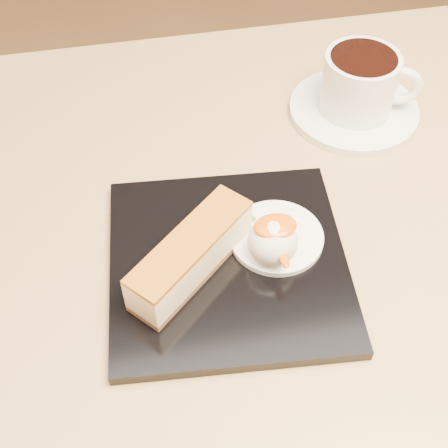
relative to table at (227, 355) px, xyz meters
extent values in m
cylinder|color=black|center=(0.00, 0.00, -0.21)|extent=(0.08, 0.08, 0.66)
cube|color=olive|center=(0.00, 0.00, 0.14)|extent=(0.80, 0.80, 0.04)
cube|color=black|center=(0.00, 0.01, 0.16)|extent=(0.24, 0.24, 0.01)
cube|color=brown|center=(-0.03, 0.00, 0.17)|extent=(0.13, 0.12, 0.01)
cube|color=#FADEA3|center=(-0.03, 0.00, 0.19)|extent=(0.13, 0.12, 0.03)
cube|color=#87450E|center=(-0.03, 0.00, 0.21)|extent=(0.13, 0.12, 0.00)
cylinder|color=white|center=(0.05, 0.02, 0.17)|extent=(0.09, 0.09, 0.01)
sphere|color=white|center=(0.04, 0.00, 0.19)|extent=(0.05, 0.05, 0.05)
ellipsoid|color=#E25407|center=(0.04, 0.01, 0.21)|extent=(0.04, 0.03, 0.01)
ellipsoid|color=#36842B|center=(0.02, 0.04, 0.17)|extent=(0.02, 0.01, 0.00)
ellipsoid|color=#36842B|center=(0.03, 0.05, 0.17)|extent=(0.02, 0.01, 0.00)
ellipsoid|color=#36842B|center=(0.02, 0.05, 0.17)|extent=(0.01, 0.02, 0.00)
cylinder|color=white|center=(0.19, 0.20, 0.16)|extent=(0.15, 0.15, 0.01)
cylinder|color=white|center=(0.19, 0.20, 0.20)|extent=(0.08, 0.08, 0.07)
cylinder|color=black|center=(0.19, 0.20, 0.23)|extent=(0.07, 0.07, 0.00)
torus|color=white|center=(0.24, 0.19, 0.20)|extent=(0.05, 0.03, 0.05)
camera|label=1|loc=(-0.07, -0.33, 0.63)|focal=50.00mm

